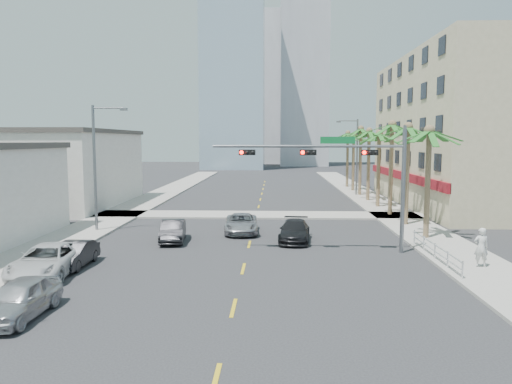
% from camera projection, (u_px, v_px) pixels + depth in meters
% --- Properties ---
extents(ground, '(260.00, 260.00, 0.00)m').
position_uv_depth(ground, '(237.00, 292.00, 21.51)').
color(ground, '#262628').
rests_on(ground, ground).
extents(sidewalk_right, '(4.00, 120.00, 0.15)m').
position_uv_depth(sidewalk_right, '(401.00, 219.00, 40.93)').
color(sidewalk_right, gray).
rests_on(sidewalk_right, ground).
extents(sidewalk_left, '(4.00, 120.00, 0.15)m').
position_uv_depth(sidewalk_left, '(113.00, 218.00, 41.84)').
color(sidewalk_left, gray).
rests_on(sidewalk_left, ground).
extents(sidewalk_cross, '(80.00, 4.00, 0.15)m').
position_uv_depth(sidewalk_cross, '(256.00, 215.00, 43.37)').
color(sidewalk_cross, gray).
rests_on(sidewalk_cross, ground).
extents(building_right, '(15.25, 28.00, 15.00)m').
position_uv_depth(building_right, '(479.00, 131.00, 49.73)').
color(building_right, tan).
rests_on(building_right, ground).
extents(building_left_far, '(11.00, 18.00, 7.20)m').
position_uv_depth(building_left_far, '(63.00, 170.00, 49.71)').
color(building_left_far, beige).
rests_on(building_left_far, ground).
extents(tower_far_left, '(14.00, 14.00, 48.00)m').
position_uv_depth(tower_far_left, '(233.00, 63.00, 113.76)').
color(tower_far_left, '#99B2C6').
rests_on(tower_far_left, ground).
extents(tower_far_right, '(12.00, 12.00, 60.00)m').
position_uv_depth(tower_far_right, '(304.00, 48.00, 127.41)').
color(tower_far_right, '#ADADB2').
rests_on(tower_far_right, ground).
extents(tower_far_center, '(16.00, 16.00, 42.00)m').
position_uv_depth(tower_far_center, '(259.00, 90.00, 143.70)').
color(tower_far_center, '#ADADB2').
rests_on(tower_far_center, ground).
extents(traffic_signal_mast, '(11.12, 0.54, 7.20)m').
position_uv_depth(traffic_signal_mast, '(348.00, 166.00, 28.68)').
color(traffic_signal_mast, slate).
rests_on(traffic_signal_mast, ground).
extents(palm_tree_0, '(4.80, 4.80, 7.80)m').
position_uv_depth(palm_tree_0, '(429.00, 132.00, 32.27)').
color(palm_tree_0, brown).
rests_on(palm_tree_0, ground).
extents(palm_tree_1, '(4.80, 4.80, 8.16)m').
position_uv_depth(palm_tree_1, '(408.00, 128.00, 37.40)').
color(palm_tree_1, brown).
rests_on(palm_tree_1, ground).
extents(palm_tree_2, '(4.80, 4.80, 8.52)m').
position_uv_depth(palm_tree_2, '(392.00, 126.00, 42.54)').
color(palm_tree_2, brown).
rests_on(palm_tree_2, ground).
extents(palm_tree_3, '(4.80, 4.80, 7.80)m').
position_uv_depth(palm_tree_3, '(379.00, 135.00, 47.78)').
color(palm_tree_3, brown).
rests_on(palm_tree_3, ground).
extents(palm_tree_4, '(4.80, 4.80, 8.16)m').
position_uv_depth(palm_tree_4, '(369.00, 132.00, 52.91)').
color(palm_tree_4, brown).
rests_on(palm_tree_4, ground).
extents(palm_tree_5, '(4.80, 4.80, 8.52)m').
position_uv_depth(palm_tree_5, '(361.00, 130.00, 58.04)').
color(palm_tree_5, brown).
rests_on(palm_tree_5, ground).
extents(palm_tree_6, '(4.80, 4.80, 7.80)m').
position_uv_depth(palm_tree_6, '(354.00, 136.00, 63.28)').
color(palm_tree_6, brown).
rests_on(palm_tree_6, ground).
extents(palm_tree_7, '(4.80, 4.80, 8.16)m').
position_uv_depth(palm_tree_7, '(348.00, 134.00, 68.41)').
color(palm_tree_7, brown).
rests_on(palm_tree_7, ground).
extents(streetlight_left, '(2.55, 0.25, 9.00)m').
position_uv_depth(streetlight_left, '(97.00, 161.00, 35.32)').
color(streetlight_left, slate).
rests_on(streetlight_left, ground).
extents(streetlight_right, '(2.55, 0.25, 9.00)m').
position_uv_depth(streetlight_right, '(355.00, 153.00, 58.35)').
color(streetlight_right, slate).
rests_on(streetlight_right, ground).
extents(guardrail, '(0.08, 8.08, 1.00)m').
position_uv_depth(guardrail, '(435.00, 249.00, 27.02)').
color(guardrail, silver).
rests_on(guardrail, ground).
extents(car_parked_near, '(1.81, 4.29, 1.45)m').
position_uv_depth(car_parked_near, '(20.00, 299.00, 18.38)').
color(car_parked_near, '#B2B3B7').
rests_on(car_parked_near, ground).
extents(car_parked_mid, '(1.39, 3.96, 1.30)m').
position_uv_depth(car_parked_mid, '(74.00, 255.00, 25.80)').
color(car_parked_mid, black).
rests_on(car_parked_mid, ground).
extents(car_parked_far, '(2.88, 5.58, 1.50)m').
position_uv_depth(car_parked_far, '(47.00, 261.00, 24.07)').
color(car_parked_far, silver).
rests_on(car_parked_far, ground).
extents(car_lane_left, '(1.97, 4.35, 1.39)m').
position_uv_depth(car_lane_left, '(173.00, 231.00, 32.28)').
color(car_lane_left, black).
rests_on(car_lane_left, ground).
extents(car_lane_center, '(2.52, 5.01, 1.36)m').
position_uv_depth(car_lane_center, '(241.00, 223.00, 35.26)').
color(car_lane_center, '#A8A8AC').
rests_on(car_lane_center, ground).
extents(car_lane_right, '(2.29, 4.84, 1.36)m').
position_uv_depth(car_lane_right, '(295.00, 231.00, 32.36)').
color(car_lane_right, black).
rests_on(car_lane_right, ground).
extents(pedestrian, '(0.74, 0.50, 2.01)m').
position_uv_depth(pedestrian, '(481.00, 247.00, 25.22)').
color(pedestrian, silver).
rests_on(pedestrian, sidewalk_right).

